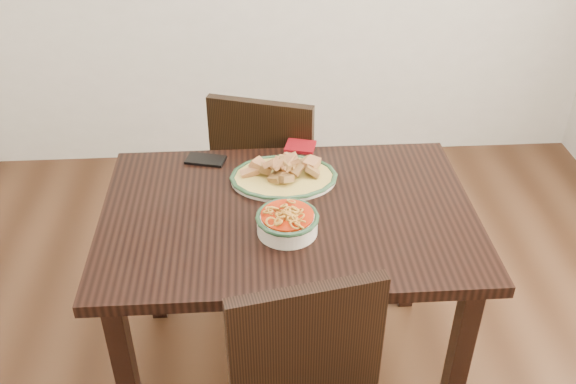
{
  "coord_description": "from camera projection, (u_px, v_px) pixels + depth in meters",
  "views": [
    {
      "loc": [
        -0.16,
        -1.57,
        1.97
      ],
      "look_at": [
        -0.05,
        0.13,
        0.81
      ],
      "focal_mm": 40.0,
      "sensor_mm": 36.0,
      "label": 1
    }
  ],
  "objects": [
    {
      "name": "noodle_bowl",
      "position": [
        287.0,
        220.0,
        1.97
      ],
      "size": [
        0.2,
        0.2,
        0.08
      ],
      "color": "beige",
      "rests_on": "dining_table"
    },
    {
      "name": "napkin",
      "position": [
        300.0,
        146.0,
        2.41
      ],
      "size": [
        0.13,
        0.12,
        0.01
      ],
      "primitive_type": "cube",
      "rotation": [
        0.0,
        0.0,
        -0.26
      ],
      "color": "maroon",
      "rests_on": "dining_table"
    },
    {
      "name": "smartphone",
      "position": [
        206.0,
        160.0,
        2.33
      ],
      "size": [
        0.15,
        0.11,
        0.01
      ],
      "primitive_type": "cube",
      "rotation": [
        0.0,
        0.0,
        -0.26
      ],
      "color": "black",
      "rests_on": "dining_table"
    },
    {
      "name": "chair_far",
      "position": [
        269.0,
        174.0,
        2.73
      ],
      "size": [
        0.53,
        0.53,
        0.89
      ],
      "rotation": [
        0.0,
        0.0,
        2.83
      ],
      "color": "black",
      "rests_on": "ground"
    },
    {
      "name": "fish_plate",
      "position": [
        284.0,
        169.0,
        2.21
      ],
      "size": [
        0.37,
        0.28,
        0.11
      ],
      "color": "beige",
      "rests_on": "dining_table"
    },
    {
      "name": "dining_table",
      "position": [
        288.0,
        234.0,
        2.13
      ],
      "size": [
        1.21,
        0.81,
        0.75
      ],
      "color": "black",
      "rests_on": "ground"
    }
  ]
}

